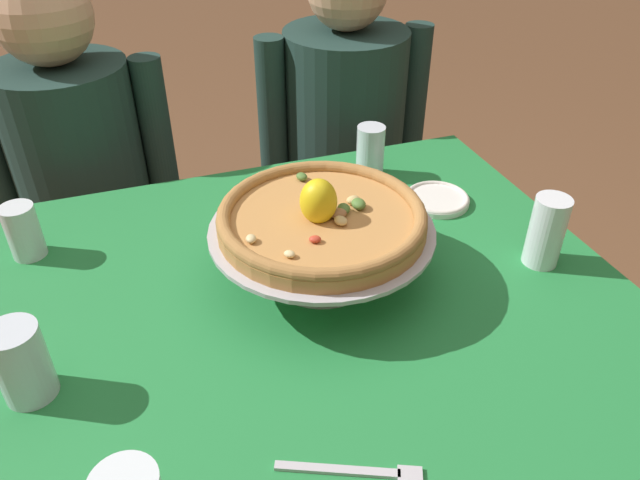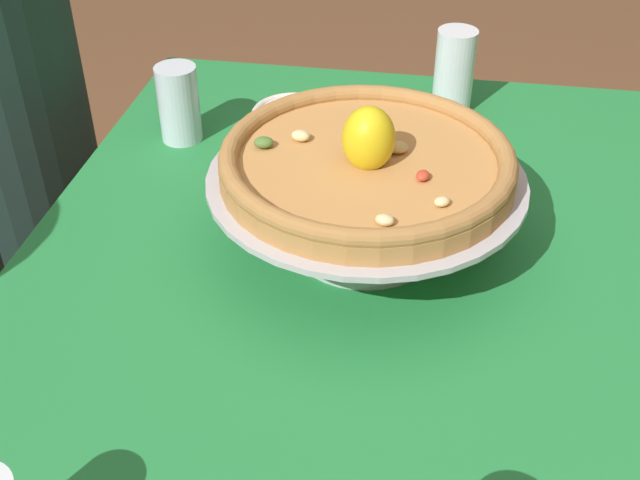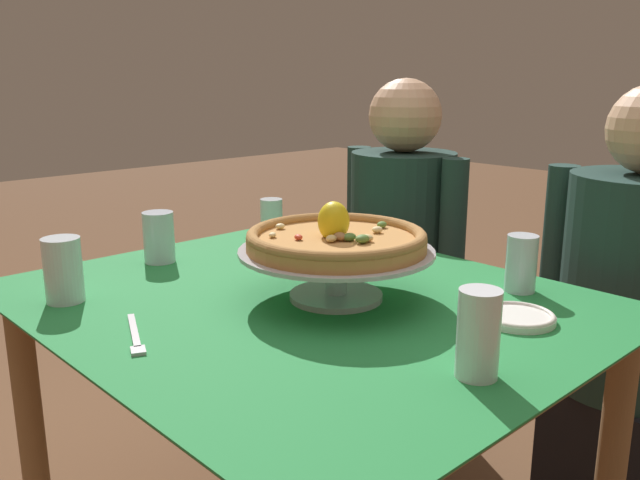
# 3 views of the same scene
# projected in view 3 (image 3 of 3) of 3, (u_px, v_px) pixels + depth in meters

# --- Properties ---
(dining_table) EXTENTS (1.15, 0.97, 0.75)m
(dining_table) POSITION_uv_depth(u_px,v_px,m) (304.00, 347.00, 1.39)
(dining_table) COLOR olive
(dining_table) RESTS_ON ground
(pizza_stand) EXTENTS (0.40, 0.40, 0.10)m
(pizza_stand) POSITION_uv_depth(u_px,v_px,m) (336.00, 264.00, 1.34)
(pizza_stand) COLOR #B7B7C1
(pizza_stand) RESTS_ON dining_table
(pizza) EXTENTS (0.36, 0.36, 0.10)m
(pizza) POSITION_uv_depth(u_px,v_px,m) (336.00, 239.00, 1.33)
(pizza) COLOR #BC8447
(pizza) RESTS_ON pizza_stand
(water_glass_back_left) EXTENTS (0.06, 0.06, 0.11)m
(water_glass_back_left) POSITION_uv_depth(u_px,v_px,m) (272.00, 220.00, 1.87)
(water_glass_back_left) COLOR silver
(water_glass_back_left) RESTS_ON dining_table
(water_glass_back_right) EXTENTS (0.06, 0.06, 0.12)m
(water_glass_back_right) POSITION_uv_depth(u_px,v_px,m) (521.00, 266.00, 1.40)
(water_glass_back_right) COLOR silver
(water_glass_back_right) RESTS_ON dining_table
(water_glass_side_right) EXTENTS (0.07, 0.07, 0.14)m
(water_glass_side_right) POSITION_uv_depth(u_px,v_px,m) (478.00, 339.00, 1.00)
(water_glass_side_right) COLOR white
(water_glass_side_right) RESTS_ON dining_table
(water_glass_side_left) EXTENTS (0.08, 0.08, 0.12)m
(water_glass_side_left) POSITION_uv_depth(u_px,v_px,m) (159.00, 241.00, 1.62)
(water_glass_side_left) COLOR silver
(water_glass_side_left) RESTS_ON dining_table
(water_glass_front_left) EXTENTS (0.08, 0.08, 0.13)m
(water_glass_front_left) POSITION_uv_depth(u_px,v_px,m) (64.00, 274.00, 1.33)
(water_glass_front_left) COLOR silver
(water_glass_front_left) RESTS_ON dining_table
(side_plate) EXTENTS (0.14, 0.14, 0.02)m
(side_plate) POSITION_uv_depth(u_px,v_px,m) (517.00, 317.00, 1.24)
(side_plate) COLOR white
(side_plate) RESTS_ON dining_table
(dinner_fork) EXTENTS (0.18, 0.09, 0.01)m
(dinner_fork) POSITION_uv_depth(u_px,v_px,m) (135.00, 336.00, 1.16)
(dinner_fork) COLOR #B7B7C1
(dinner_fork) RESTS_ON dining_table
(diner_left) EXTENTS (0.49, 0.35, 1.19)m
(diner_left) POSITION_uv_depth(u_px,v_px,m) (401.00, 270.00, 2.17)
(diner_left) COLOR #1E3833
(diner_left) RESTS_ON ground
(diner_right) EXTENTS (0.51, 0.37, 1.18)m
(diner_right) POSITION_uv_depth(u_px,v_px,m) (629.00, 332.00, 1.65)
(diner_right) COLOR black
(diner_right) RESTS_ON ground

